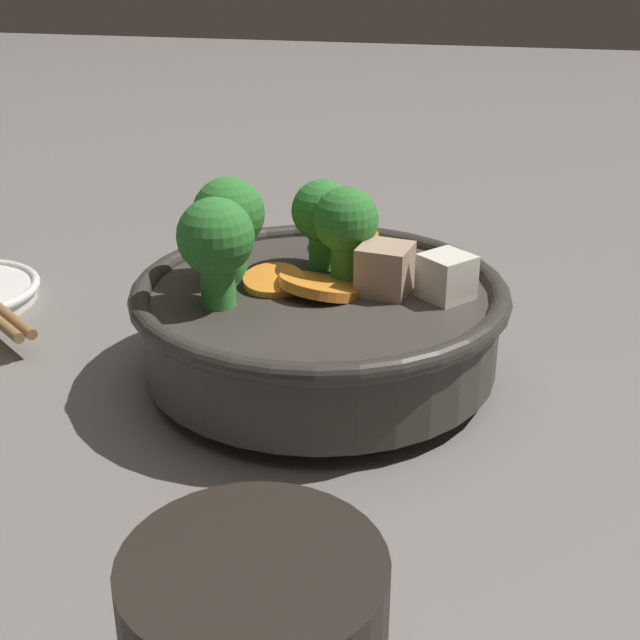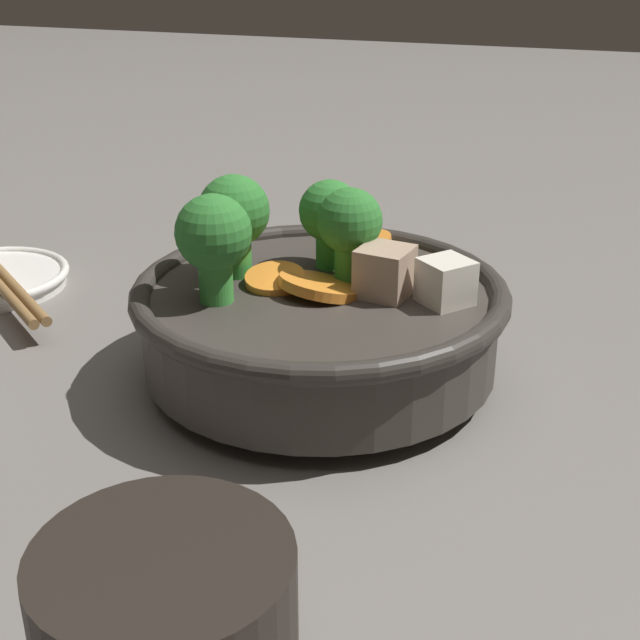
% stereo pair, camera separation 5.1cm
% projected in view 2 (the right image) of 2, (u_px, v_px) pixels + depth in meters
% --- Properties ---
extents(ground_plane, '(3.00, 3.00, 0.00)m').
position_uv_depth(ground_plane, '(320.00, 377.00, 0.52)').
color(ground_plane, slate).
extents(stirfry_bowl, '(0.21, 0.21, 0.11)m').
position_uv_depth(stirfry_bowl, '(318.00, 311.00, 0.51)').
color(stirfry_bowl, '#38332D').
rests_on(stirfry_bowl, ground_plane).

